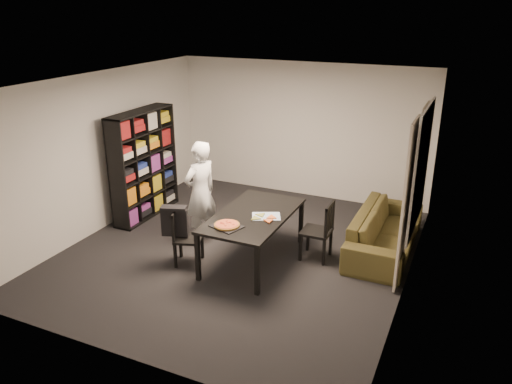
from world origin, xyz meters
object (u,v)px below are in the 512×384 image
at_px(chair_left, 183,234).
at_px(baking_tray, 227,226).
at_px(bookshelf, 144,164).
at_px(sofa, 385,231).
at_px(pepperoni_pizza, 227,225).
at_px(chair_right, 322,227).
at_px(person, 200,192).
at_px(dining_table, 253,218).

height_order(chair_left, baking_tray, chair_left).
height_order(bookshelf, sofa, bookshelf).
bearing_deg(bookshelf, pepperoni_pizza, -29.52).
height_order(chair_right, person, person).
bearing_deg(dining_table, sofa, 33.91).
distance_m(chair_left, pepperoni_pizza, 0.81).
height_order(chair_left, pepperoni_pizza, chair_left).
height_order(baking_tray, pepperoni_pizza, pepperoni_pizza).
relative_size(bookshelf, baking_tray, 4.75).
distance_m(bookshelf, baking_tray, 2.69).
relative_size(dining_table, chair_left, 2.16).
xyz_separation_m(dining_table, chair_right, (0.91, 0.45, -0.16)).
distance_m(dining_table, sofa, 2.10).
height_order(chair_left, sofa, chair_left).
xyz_separation_m(bookshelf, chair_left, (1.58, -1.28, -0.48)).
bearing_deg(pepperoni_pizza, dining_table, 75.26).
distance_m(chair_left, chair_right, 2.04).
xyz_separation_m(dining_table, pepperoni_pizza, (-0.14, -0.55, 0.09)).
bearing_deg(person, sofa, 127.77).
bearing_deg(bookshelf, sofa, 5.16).
distance_m(chair_right, sofa, 1.09).
xyz_separation_m(chair_left, person, (-0.13, 0.76, 0.35)).
bearing_deg(chair_left, sofa, -76.68).
height_order(dining_table, sofa, dining_table).
bearing_deg(sofa, baking_tray, 132.46).
height_order(chair_left, person, person).
bearing_deg(person, bookshelf, -89.86).
distance_m(dining_table, person, 1.07).
relative_size(chair_left, sofa, 0.38).
relative_size(chair_left, pepperoni_pizza, 2.36).
xyz_separation_m(person, pepperoni_pizza, (0.89, -0.81, -0.05)).
bearing_deg(chair_left, dining_table, -79.71).
distance_m(dining_table, pepperoni_pizza, 0.57).
bearing_deg(sofa, dining_table, 123.91).
bearing_deg(chair_right, bookshelf, -96.18).
height_order(bookshelf, baking_tray, bookshelf).
xyz_separation_m(chair_left, pepperoni_pizza, (0.75, -0.04, 0.30)).
bearing_deg(person, chair_left, 29.72).
xyz_separation_m(pepperoni_pizza, sofa, (1.86, 1.70, -0.46)).
distance_m(bookshelf, person, 1.54).
height_order(dining_table, pepperoni_pizza, pepperoni_pizza).
relative_size(bookshelf, dining_table, 1.06).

